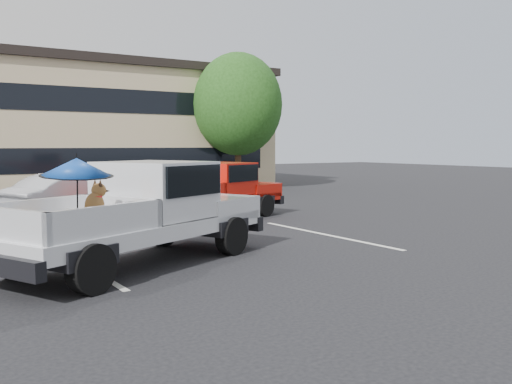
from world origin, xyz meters
TOP-DOWN VIEW (x-y plane):
  - ground at (0.00, 0.00)m, footprint 90.00×90.00m
  - stripe_left at (-3.00, 2.00)m, footprint 0.12×5.00m
  - stripe_right at (3.00, 2.00)m, footprint 0.12×5.00m
  - motel_building at (2.00, 20.99)m, footprint 20.40×8.40m
  - tree_right at (9.00, 16.00)m, footprint 4.46×4.46m
  - tree_back at (6.00, 24.00)m, footprint 4.68×4.68m
  - silver_pickup at (-1.91, 1.34)m, footprint 5.99×4.14m
  - red_pickup at (2.32, 6.14)m, footprint 5.33×3.35m
  - silver_sedan at (-1.34, 7.46)m, footprint 4.58×2.90m

SIDE VIEW (x-z plane):
  - ground at x=0.00m, z-range 0.00..0.00m
  - stripe_left at x=-3.00m, z-range 0.00..0.01m
  - stripe_right at x=3.00m, z-range 0.00..0.01m
  - silver_sedan at x=-1.34m, z-range 0.00..1.42m
  - red_pickup at x=2.32m, z-range 0.08..1.74m
  - silver_pickup at x=-1.91m, z-range 0.02..2.08m
  - motel_building at x=2.00m, z-range 0.06..6.36m
  - tree_right at x=9.00m, z-range 0.82..7.60m
  - tree_back at x=6.00m, z-range 0.86..7.97m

